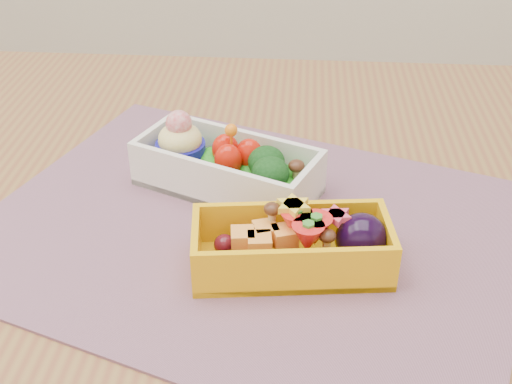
# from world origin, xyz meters

# --- Properties ---
(table) EXTENTS (1.20, 0.80, 0.75)m
(table) POSITION_xyz_m (0.00, 0.00, 0.65)
(table) COLOR brown
(table) RESTS_ON ground
(placemat) EXTENTS (0.58, 0.51, 0.00)m
(placemat) POSITION_xyz_m (0.04, -0.03, 0.75)
(placemat) COLOR #855C6E
(placemat) RESTS_ON table
(bento_white) EXTENTS (0.20, 0.15, 0.08)m
(bento_white) POSITION_xyz_m (0.02, 0.04, 0.78)
(bento_white) COLOR silver
(bento_white) RESTS_ON placemat
(bento_yellow) EXTENTS (0.17, 0.09, 0.06)m
(bento_yellow) POSITION_xyz_m (0.09, -0.08, 0.78)
(bento_yellow) COLOR #EEAD0C
(bento_yellow) RESTS_ON placemat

